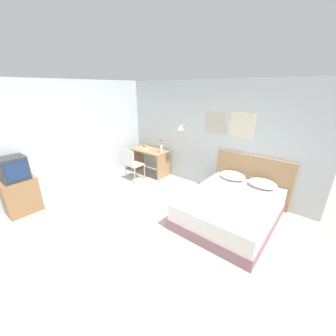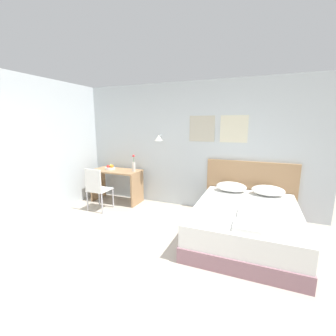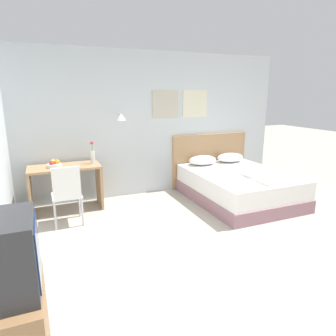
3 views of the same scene
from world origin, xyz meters
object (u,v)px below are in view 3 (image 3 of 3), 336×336
object	(u,v)px
bed	(238,186)
folded_towel_mid_bed	(271,181)
desk	(65,180)
headboard	(210,160)
pillow_left	(203,160)
flower_vase	(93,155)
fruit_bowl	(54,164)
desk_chair	(67,191)
folded_towel_near_foot	(254,174)
pillow_right	(230,158)

from	to	relation	value
bed	folded_towel_mid_bed	bearing A→B (deg)	-86.06
folded_towel_mid_bed	desk	distance (m)	3.31
folded_towel_mid_bed	desk	size ratio (longest dim) A/B	0.30
headboard	pillow_left	distance (m)	0.43
flower_vase	bed	bearing A→B (deg)	-16.99
desk	flower_vase	size ratio (longest dim) A/B	2.97
pillow_left	fruit_bowl	bearing A→B (deg)	-178.92
bed	desk_chair	world-z (taller)	desk_chair
bed	pillow_left	distance (m)	0.91
folded_towel_near_foot	desk	xyz separation A→B (m)	(-2.98, 1.03, -0.04)
headboard	flower_vase	xyz separation A→B (m)	(-2.44, -0.29, 0.35)
headboard	folded_towel_mid_bed	bearing A→B (deg)	-88.34
headboard	fruit_bowl	xyz separation A→B (m)	(-3.05, -0.32, 0.25)
pillow_left	folded_towel_near_foot	world-z (taller)	pillow_left
headboard	desk_chair	world-z (taller)	headboard
desk_chair	pillow_right	bearing A→B (deg)	12.14
folded_towel_near_foot	desk	bearing A→B (deg)	160.85
desk	pillow_right	bearing A→B (deg)	0.65
headboard	desk	xyz separation A→B (m)	(-2.90, -0.31, -0.02)
bed	flower_vase	xyz separation A→B (m)	(-2.44, 0.75, 0.63)
flower_vase	headboard	bearing A→B (deg)	6.84
pillow_right	folded_towel_near_foot	distance (m)	1.10
folded_towel_near_foot	desk	distance (m)	3.15
desk	bed	bearing A→B (deg)	-14.15
pillow_left	fruit_bowl	size ratio (longest dim) A/B	2.54
pillow_right	folded_towel_mid_bed	distance (m)	1.55
folded_towel_near_foot	desk_chair	world-z (taller)	desk_chair
folded_towel_near_foot	fruit_bowl	distance (m)	3.30
bed	fruit_bowl	distance (m)	3.18
desk	flower_vase	xyz separation A→B (m)	(0.46, 0.01, 0.37)
pillow_left	folded_towel_near_foot	bearing A→B (deg)	-69.56
desk_chair	pillow_left	bearing A→B (deg)	15.01
pillow_right	desk	size ratio (longest dim) A/B	0.50
headboard	flower_vase	size ratio (longest dim) A/B	4.45
headboard	pillow_right	distance (m)	0.43
headboard	folded_towel_near_foot	bearing A→B (deg)	-86.74
desk_chair	folded_towel_mid_bed	bearing A→B (deg)	-15.36
bed	headboard	world-z (taller)	headboard
desk_chair	bed	bearing A→B (deg)	-1.32
folded_towel_mid_bed	desk_chair	xyz separation A→B (m)	(-2.99, 0.82, -0.03)
headboard	pillow_right	size ratio (longest dim) A/B	2.98
headboard	desk	world-z (taller)	headboard
desk	folded_towel_mid_bed	bearing A→B (deg)	-26.68
pillow_right	fruit_bowl	world-z (taller)	fruit_bowl
desk_chair	flower_vase	world-z (taller)	flower_vase
headboard	folded_towel_mid_bed	xyz separation A→B (m)	(0.05, -1.79, 0.02)
pillow_left	folded_towel_mid_bed	distance (m)	1.57
folded_towel_mid_bed	pillow_left	bearing A→B (deg)	103.83
pillow_left	desk	world-z (taller)	desk
folded_towel_near_foot	fruit_bowl	size ratio (longest dim) A/B	1.58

